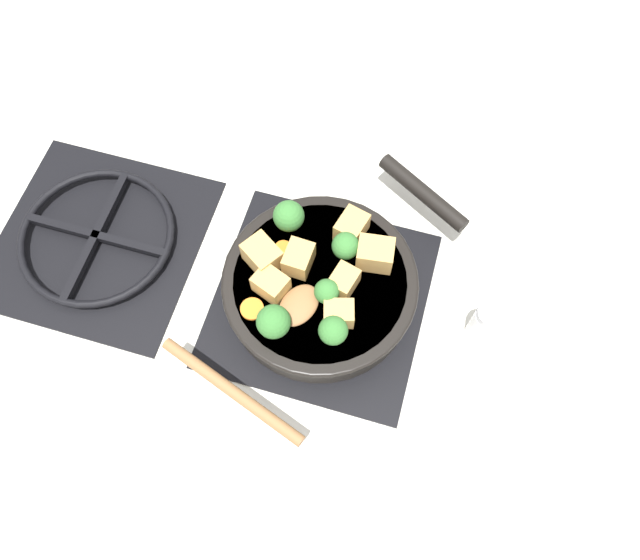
% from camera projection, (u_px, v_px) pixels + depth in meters
% --- Properties ---
extents(ground_plane, '(2.40, 2.40, 0.00)m').
position_uv_depth(ground_plane, '(320.00, 300.00, 0.94)').
color(ground_plane, silver).
extents(front_burner_grate, '(0.31, 0.31, 0.03)m').
position_uv_depth(front_burner_grate, '(320.00, 297.00, 0.93)').
color(front_burner_grate, black).
rests_on(front_burner_grate, ground_plane).
extents(rear_burner_grate, '(0.31, 0.31, 0.03)m').
position_uv_depth(rear_burner_grate, '(98.00, 238.00, 0.97)').
color(rear_burner_grate, black).
rests_on(rear_burner_grate, ground_plane).
extents(skillet_pan, '(0.38, 0.32, 0.05)m').
position_uv_depth(skillet_pan, '(322.00, 285.00, 0.89)').
color(skillet_pan, black).
rests_on(skillet_pan, front_burner_grate).
extents(wooden_spoon, '(0.22, 0.22, 0.02)m').
position_uv_depth(wooden_spoon, '(263.00, 351.00, 0.82)').
color(wooden_spoon, olive).
rests_on(wooden_spoon, skillet_pan).
extents(tofu_cube_center_large, '(0.05, 0.04, 0.03)m').
position_uv_depth(tofu_cube_center_large, '(344.00, 279.00, 0.85)').
color(tofu_cube_center_large, tan).
rests_on(tofu_cube_center_large, skillet_pan).
extents(tofu_cube_near_handle, '(0.05, 0.05, 0.04)m').
position_uv_depth(tofu_cube_near_handle, '(375.00, 254.00, 0.86)').
color(tofu_cube_near_handle, tan).
rests_on(tofu_cube_near_handle, skillet_pan).
extents(tofu_cube_east_chunk, '(0.05, 0.05, 0.04)m').
position_uv_depth(tofu_cube_east_chunk, '(352.00, 227.00, 0.88)').
color(tofu_cube_east_chunk, tan).
rests_on(tofu_cube_east_chunk, skillet_pan).
extents(tofu_cube_west_chunk, '(0.05, 0.05, 0.04)m').
position_uv_depth(tofu_cube_west_chunk, '(271.00, 284.00, 0.85)').
color(tofu_cube_west_chunk, tan).
rests_on(tofu_cube_west_chunk, skillet_pan).
extents(tofu_cube_back_piece, '(0.04, 0.05, 0.03)m').
position_uv_depth(tofu_cube_back_piece, '(339.00, 314.00, 0.83)').
color(tofu_cube_back_piece, tan).
rests_on(tofu_cube_back_piece, skillet_pan).
extents(tofu_cube_front_piece, '(0.05, 0.04, 0.04)m').
position_uv_depth(tofu_cube_front_piece, '(299.00, 259.00, 0.86)').
color(tofu_cube_front_piece, tan).
rests_on(tofu_cube_front_piece, skillet_pan).
extents(tofu_cube_mid_small, '(0.06, 0.06, 0.04)m').
position_uv_depth(tofu_cube_mid_small, '(262.00, 255.00, 0.86)').
color(tofu_cube_mid_small, tan).
rests_on(tofu_cube_mid_small, skillet_pan).
extents(broccoli_floret_near_spoon, '(0.05, 0.05, 0.05)m').
position_uv_depth(broccoli_floret_near_spoon, '(289.00, 216.00, 0.88)').
color(broccoli_floret_near_spoon, '#709956').
rests_on(broccoli_floret_near_spoon, skillet_pan).
extents(broccoli_floret_center_top, '(0.04, 0.04, 0.05)m').
position_uv_depth(broccoli_floret_center_top, '(346.00, 246.00, 0.86)').
color(broccoli_floret_center_top, '#709956').
rests_on(broccoli_floret_center_top, skillet_pan).
extents(broccoli_floret_east_rim, '(0.04, 0.04, 0.05)m').
position_uv_depth(broccoli_floret_east_rim, '(333.00, 331.00, 0.81)').
color(broccoli_floret_east_rim, '#709956').
rests_on(broccoli_floret_east_rim, skillet_pan).
extents(broccoli_floret_west_rim, '(0.03, 0.03, 0.04)m').
position_uv_depth(broccoli_floret_west_rim, '(327.00, 292.00, 0.84)').
color(broccoli_floret_west_rim, '#709956').
rests_on(broccoli_floret_west_rim, skillet_pan).
extents(broccoli_floret_north_edge, '(0.05, 0.05, 0.05)m').
position_uv_depth(broccoli_floret_north_edge, '(273.00, 322.00, 0.81)').
color(broccoli_floret_north_edge, '#709956').
rests_on(broccoli_floret_north_edge, skillet_pan).
extents(carrot_slice_orange_thin, '(0.03, 0.03, 0.01)m').
position_uv_depth(carrot_slice_orange_thin, '(252.00, 309.00, 0.85)').
color(carrot_slice_orange_thin, orange).
rests_on(carrot_slice_orange_thin, skillet_pan).
extents(carrot_slice_near_center, '(0.02, 0.02, 0.01)m').
position_uv_depth(carrot_slice_near_center, '(283.00, 249.00, 0.89)').
color(carrot_slice_near_center, orange).
rests_on(carrot_slice_near_center, skillet_pan).
extents(salt_shaker, '(0.04, 0.04, 0.09)m').
position_uv_depth(salt_shaker, '(483.00, 324.00, 0.88)').
color(salt_shaker, white).
rests_on(salt_shaker, ground_plane).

